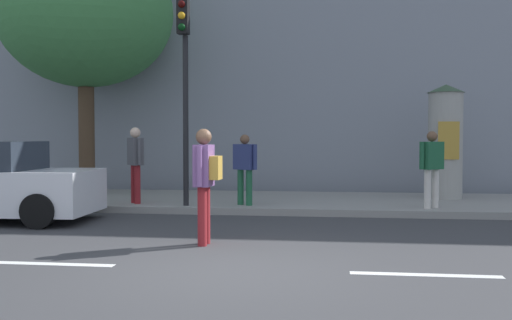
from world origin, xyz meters
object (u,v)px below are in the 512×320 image
Objects in this scene: traffic_light at (184,68)px; poster_column at (445,141)px; street_tree at (85,13)px; pedestrian_in_light_jacket at (205,176)px; pedestrian_with_backpack at (432,163)px; pedestrian_tallest at (245,164)px; pedestrian_in_red_top at (135,159)px.

poster_column is (5.90, 2.41, -1.57)m from traffic_light.
street_tree is 8.64m from pedestrian_in_light_jacket.
pedestrian_in_light_jacket is (1.24, -3.63, -2.06)m from traffic_light.
pedestrian_in_light_jacket is at bearing -53.65° from street_tree.
pedestrian_with_backpack reaches higher than pedestrian_tallest.
pedestrian_in_light_jacket is 1.04× the size of pedestrian_in_red_top.
street_tree is (-3.34, 2.59, 1.79)m from traffic_light.
pedestrian_tallest is (-3.99, 0.03, -0.05)m from pedestrian_with_backpack.
poster_column is at bearing 52.41° from pedestrian_in_light_jacket.
poster_column is 7.42m from pedestrian_in_red_top.
pedestrian_with_backpack is at bearing 44.75° from pedestrian_in_light_jacket.
pedestrian_in_light_jacket is (4.58, -6.23, -3.85)m from street_tree.
poster_column reaches higher than pedestrian_in_red_top.
traffic_light is at bearing -37.83° from street_tree.
pedestrian_in_red_top reaches higher than pedestrian_tallest.
traffic_light is at bearing -17.26° from pedestrian_in_red_top.
pedestrian_tallest is at bearing -156.17° from poster_column.
street_tree is 3.94× the size of pedestrian_in_red_top.
traffic_light is at bearing -164.00° from pedestrian_tallest.
pedestrian_tallest is at bearing -0.50° from pedestrian_in_red_top.
pedestrian_in_red_top is 6.48m from pedestrian_with_backpack.
traffic_light is 6.56m from poster_column.
pedestrian_tallest is at bearing 89.76° from pedestrian_in_light_jacket.
poster_column is at bearing 23.83° from pedestrian_tallest.
street_tree is 4.16× the size of pedestrian_with_backpack.
street_tree is at bearing 178.87° from poster_column.
traffic_light is 4.36m from pedestrian_in_light_jacket.
poster_column is 1.78× the size of pedestrian_tallest.
pedestrian_with_backpack is (6.48, -0.05, -0.05)m from pedestrian_in_red_top.
street_tree is at bearing 126.35° from pedestrian_in_light_jacket.
street_tree is at bearing 133.60° from pedestrian_in_red_top.
pedestrian_in_red_top is (-1.23, 0.38, -1.97)m from traffic_light.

